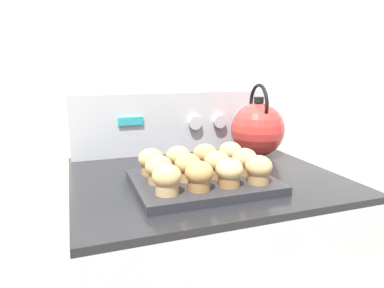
# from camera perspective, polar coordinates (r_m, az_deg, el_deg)

# --- Properties ---
(wall_back) EXTENTS (8.00, 0.05, 2.40)m
(wall_back) POSITION_cam_1_polar(r_m,az_deg,el_deg) (1.26, -3.76, 11.61)
(wall_back) COLOR white
(wall_back) RESTS_ON ground_plane
(control_panel) EXTENTS (0.71, 0.07, 0.21)m
(control_panel) POSITION_cam_1_polar(r_m,az_deg,el_deg) (1.22, -2.87, 3.65)
(control_panel) COLOR #B7BABF
(control_panel) RESTS_ON stove_range
(muffin_pan) EXTENTS (0.35, 0.27, 0.02)m
(muffin_pan) POSITION_cam_1_polar(r_m,az_deg,el_deg) (0.89, 1.78, -6.36)
(muffin_pan) COLOR #28282D
(muffin_pan) RESTS_ON stove_range
(muffin_r0_c0) EXTENTS (0.07, 0.07, 0.07)m
(muffin_r0_c0) POSITION_cam_1_polar(r_m,az_deg,el_deg) (0.77, -4.21, -5.83)
(muffin_r0_c0) COLOR tan
(muffin_r0_c0) RESTS_ON muffin_pan
(muffin_r0_c1) EXTENTS (0.07, 0.07, 0.07)m
(muffin_r0_c1) POSITION_cam_1_polar(r_m,az_deg,el_deg) (0.79, 1.20, -5.25)
(muffin_r0_c1) COLOR olive
(muffin_r0_c1) RESTS_ON muffin_pan
(muffin_r0_c2) EXTENTS (0.07, 0.07, 0.07)m
(muffin_r0_c2) POSITION_cam_1_polar(r_m,az_deg,el_deg) (0.82, 6.20, -4.66)
(muffin_r0_c2) COLOR olive
(muffin_r0_c2) RESTS_ON muffin_pan
(muffin_r0_c3) EXTENTS (0.07, 0.07, 0.07)m
(muffin_r0_c3) POSITION_cam_1_polar(r_m,az_deg,el_deg) (0.85, 11.04, -4.14)
(muffin_r0_c3) COLOR #A37A4C
(muffin_r0_c3) RESTS_ON muffin_pan
(muffin_r1_c0) EXTENTS (0.07, 0.07, 0.07)m
(muffin_r1_c0) POSITION_cam_1_polar(r_m,az_deg,el_deg) (0.84, -5.56, -4.20)
(muffin_r1_c0) COLOR #A37A4C
(muffin_r1_c0) RESTS_ON muffin_pan
(muffin_r1_c1) EXTENTS (0.07, 0.07, 0.07)m
(muffin_r1_c1) POSITION_cam_1_polar(r_m,az_deg,el_deg) (0.86, -0.71, -3.80)
(muffin_r1_c1) COLOR tan
(muffin_r1_c1) RESTS_ON muffin_pan
(muffin_r1_c2) EXTENTS (0.07, 0.07, 0.07)m
(muffin_r1_c2) POSITION_cam_1_polar(r_m,az_deg,el_deg) (0.88, 4.10, -3.30)
(muffin_r1_c2) COLOR olive
(muffin_r1_c2) RESTS_ON muffin_pan
(muffin_r1_c3) EXTENTS (0.07, 0.07, 0.07)m
(muffin_r1_c3) POSITION_cam_1_polar(r_m,az_deg,el_deg) (0.92, 8.73, -2.79)
(muffin_r1_c3) COLOR olive
(muffin_r1_c3) RESTS_ON muffin_pan
(muffin_r2_c0) EXTENTS (0.07, 0.07, 0.07)m
(muffin_r2_c0) POSITION_cam_1_polar(r_m,az_deg,el_deg) (0.91, -6.85, -2.86)
(muffin_r2_c0) COLOR #A37A4C
(muffin_r2_c0) RESTS_ON muffin_pan
(muffin_r2_c1) EXTENTS (0.07, 0.07, 0.07)m
(muffin_r2_c1) POSITION_cam_1_polar(r_m,az_deg,el_deg) (0.93, -2.30, -2.41)
(muffin_r2_c1) COLOR tan
(muffin_r2_c1) RESTS_ON muffin_pan
(muffin_r2_c2) EXTENTS (0.07, 0.07, 0.07)m
(muffin_r2_c2) POSITION_cam_1_polar(r_m,az_deg,el_deg) (0.96, 2.29, -1.99)
(muffin_r2_c2) COLOR tan
(muffin_r2_c2) RESTS_ON muffin_pan
(muffin_r2_c3) EXTENTS (0.07, 0.07, 0.07)m
(muffin_r2_c3) POSITION_cam_1_polar(r_m,az_deg,el_deg) (0.99, 6.41, -1.59)
(muffin_r2_c3) COLOR olive
(muffin_r2_c3) RESTS_ON muffin_pan
(tea_kettle) EXTENTS (0.18, 0.22, 0.25)m
(tea_kettle) POSITION_cam_1_polar(r_m,az_deg,el_deg) (1.19, 10.84, 2.54)
(tea_kettle) COLOR red
(tea_kettle) RESTS_ON stove_range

